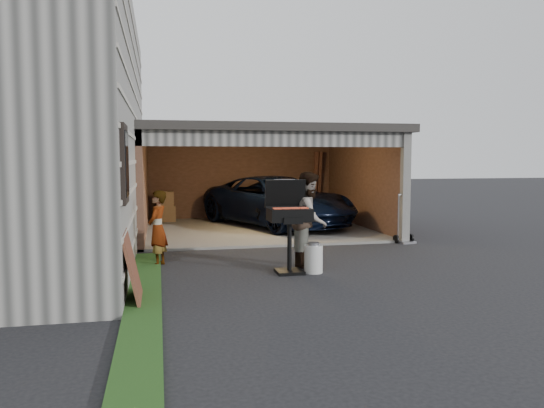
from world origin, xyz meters
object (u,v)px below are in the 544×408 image
(man, at_px, (309,219))
(woman, at_px, (158,228))
(propane_tank, at_px, (313,259))
(plywood_panel, at_px, (132,268))
(hand_truck, at_px, (405,233))
(bbq_grill, at_px, (289,218))
(minivan, at_px, (277,203))

(man, bearing_deg, woman, 101.08)
(propane_tank, height_order, plywood_panel, plywood_panel)
(plywood_panel, height_order, hand_truck, hand_truck)
(bbq_grill, distance_m, propane_tank, 0.87)
(man, bearing_deg, hand_truck, -30.09)
(minivan, xyz_separation_m, plywood_panel, (-3.84, -7.60, -0.22))
(man, xyz_separation_m, propane_tank, (-0.08, -0.57, -0.66))
(plywood_panel, bearing_deg, propane_tank, 24.15)
(propane_tank, relative_size, hand_truck, 0.41)
(plywood_panel, distance_m, hand_truck, 7.55)
(bbq_grill, relative_size, hand_truck, 1.39)
(man, relative_size, plywood_panel, 1.73)
(propane_tank, distance_m, hand_truck, 4.22)
(minivan, xyz_separation_m, woman, (-3.48, -4.98, -0.01))
(propane_tank, bearing_deg, minivan, 83.38)
(man, height_order, bbq_grill, man)
(minivan, relative_size, man, 2.93)
(woman, relative_size, hand_truck, 1.20)
(man, bearing_deg, propane_tank, -164.34)
(woman, distance_m, hand_truck, 6.15)
(minivan, distance_m, woman, 6.08)
(man, height_order, hand_truck, man)
(hand_truck, bearing_deg, propane_tank, -150.89)
(bbq_grill, height_order, propane_tank, bbq_grill)
(woman, xyz_separation_m, hand_truck, (5.93, 1.56, -0.50))
(woman, height_order, man, man)
(minivan, bearing_deg, woman, -148.27)
(plywood_panel, bearing_deg, minivan, 63.23)
(man, bearing_deg, plywood_panel, 145.68)
(plywood_panel, bearing_deg, hand_truck, 33.67)
(minivan, height_order, hand_truck, minivan)
(hand_truck, bearing_deg, minivan, 113.33)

